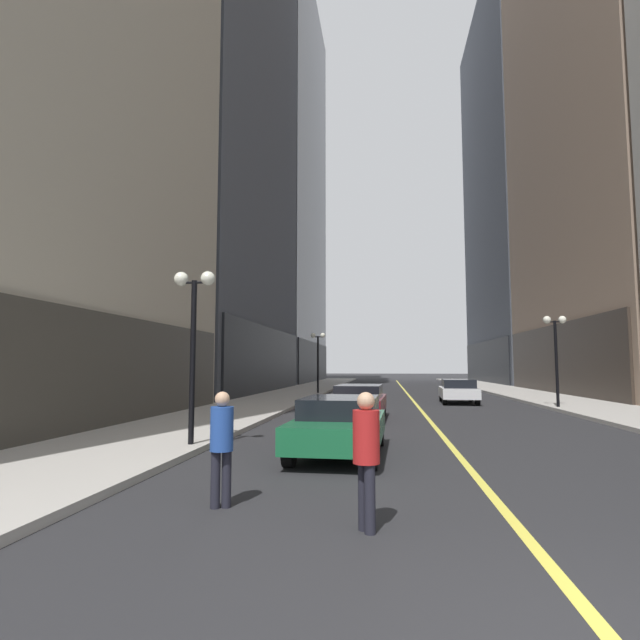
% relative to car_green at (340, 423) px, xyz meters
% --- Properties ---
extents(ground_plane, '(200.00, 200.00, 0.00)m').
position_rel_car_green_xyz_m(ground_plane, '(2.72, 26.71, -0.72)').
color(ground_plane, '#262628').
extents(sidewalk_left, '(4.50, 78.00, 0.15)m').
position_rel_car_green_xyz_m(sidewalk_left, '(-5.53, 26.71, -0.65)').
color(sidewalk_left, '#ADA8A0').
rests_on(sidewalk_left, ground).
extents(sidewalk_right, '(4.50, 78.00, 0.15)m').
position_rel_car_green_xyz_m(sidewalk_right, '(10.97, 26.71, -0.65)').
color(sidewalk_right, '#ADA8A0').
rests_on(sidewalk_right, ground).
extents(lane_centre_stripe, '(0.16, 70.00, 0.01)m').
position_rel_car_green_xyz_m(lane_centre_stripe, '(2.72, 26.71, -0.72)').
color(lane_centre_stripe, '#E5D64C').
rests_on(lane_centre_stripe, ground).
extents(building_left_mid, '(15.44, 24.00, 60.71)m').
position_rel_car_green_xyz_m(building_left_mid, '(-15.41, 26.21, 29.56)').
color(building_left_mid, '#4C515B').
rests_on(building_left_mid, ground).
extents(building_left_far, '(13.83, 26.00, 52.65)m').
position_rel_car_green_xyz_m(building_left_far, '(-14.60, 51.71, 25.53)').
color(building_left_far, slate).
rests_on(building_left_far, ground).
extents(building_right_far, '(14.11, 26.00, 48.30)m').
position_rel_car_green_xyz_m(building_right_far, '(20.17, 51.71, 23.35)').
color(building_right_far, '#4C515B').
rests_on(building_right_far, ground).
extents(car_green, '(2.08, 4.52, 1.32)m').
position_rel_car_green_xyz_m(car_green, '(0.00, 0.00, 0.00)').
color(car_green, '#196038').
rests_on(car_green, ground).
extents(car_maroon, '(2.13, 4.73, 1.32)m').
position_rel_car_green_xyz_m(car_maroon, '(0.05, 7.86, 0.00)').
color(car_maroon, maroon).
rests_on(car_maroon, ground).
extents(car_white, '(2.10, 4.16, 1.32)m').
position_rel_car_green_xyz_m(car_white, '(5.08, 16.91, -0.00)').
color(car_white, silver).
rests_on(car_white, ground).
extents(pedestrian_in_red_jacket, '(0.47, 0.47, 1.73)m').
position_rel_car_green_xyz_m(pedestrian_in_red_jacket, '(0.81, -5.40, 0.29)').
color(pedestrian_in_red_jacket, black).
rests_on(pedestrian_in_red_jacket, ground).
extents(pedestrian_in_blue_hoodie, '(0.45, 0.45, 1.68)m').
position_rel_car_green_xyz_m(pedestrian_in_blue_hoodie, '(-1.34, -4.60, 0.26)').
color(pedestrian_in_blue_hoodie, black).
rests_on(pedestrian_in_blue_hoodie, ground).
extents(street_lamp_left_near, '(1.06, 0.36, 4.43)m').
position_rel_car_green_xyz_m(street_lamp_left_near, '(-3.68, 0.18, 2.54)').
color(street_lamp_left_near, black).
rests_on(street_lamp_left_near, ground).
extents(street_lamp_left_far, '(1.06, 0.36, 4.43)m').
position_rel_car_green_xyz_m(street_lamp_left_far, '(-3.68, 24.14, 2.54)').
color(street_lamp_left_far, black).
rests_on(street_lamp_left_far, ground).
extents(street_lamp_right_mid, '(1.06, 0.36, 4.43)m').
position_rel_car_green_xyz_m(street_lamp_right_mid, '(9.12, 13.26, 2.54)').
color(street_lamp_right_mid, black).
rests_on(street_lamp_right_mid, ground).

